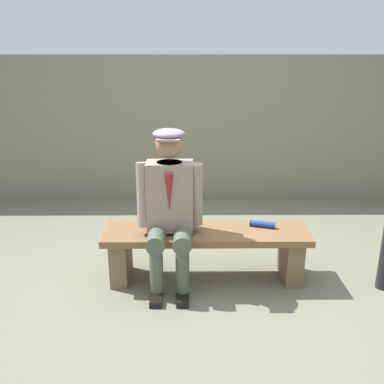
{
  "coord_description": "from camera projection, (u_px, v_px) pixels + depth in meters",
  "views": [
    {
      "loc": [
        0.15,
        3.34,
        1.92
      ],
      "look_at": [
        0.12,
        0.0,
        0.81
      ],
      "focal_mm": 39.64,
      "sensor_mm": 36.0,
      "label": 1
    }
  ],
  "objects": [
    {
      "name": "ground_plane",
      "position": [
        206.0,
        278.0,
        3.78
      ],
      "size": [
        30.0,
        30.0,
        0.0
      ],
      "primitive_type": "plane",
      "color": "#696A56"
    },
    {
      "name": "bench",
      "position": [
        206.0,
        246.0,
        3.68
      ],
      "size": [
        1.76,
        0.46,
        0.46
      ],
      "color": "brown",
      "rests_on": "ground"
    },
    {
      "name": "rolled_magazine",
      "position": [
        262.0,
        224.0,
        3.7
      ],
      "size": [
        0.23,
        0.12,
        0.05
      ],
      "primitive_type": "cylinder",
      "rotation": [
        0.0,
        1.57,
        -0.32
      ],
      "color": "navy",
      "rests_on": "bench"
    },
    {
      "name": "seated_man",
      "position": [
        170.0,
        203.0,
        3.48
      ],
      "size": [
        0.55,
        0.59,
        1.34
      ],
      "color": "gray",
      "rests_on": "ground"
    },
    {
      "name": "stadium_wall",
      "position": [
        200.0,
        130.0,
        5.55
      ],
      "size": [
        12.0,
        0.24,
        1.88
      ],
      "primitive_type": "cube",
      "color": "#6D6C57",
      "rests_on": "ground"
    }
  ]
}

